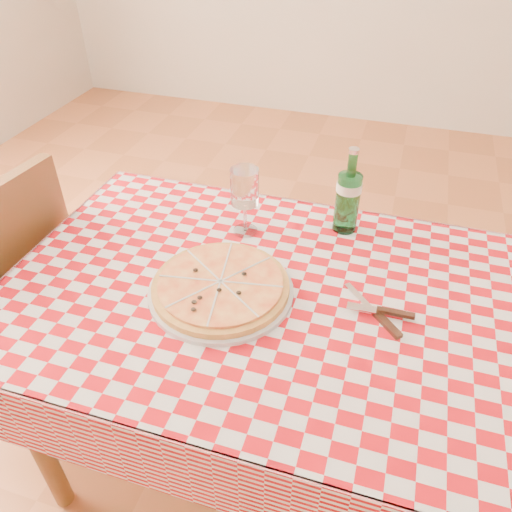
{
  "coord_description": "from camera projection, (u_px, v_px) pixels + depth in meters",
  "views": [
    {
      "loc": [
        0.28,
        -0.9,
        1.61
      ],
      "look_at": [
        -0.02,
        0.06,
        0.82
      ],
      "focal_mm": 35.0,
      "sensor_mm": 36.0,
      "label": 1
    }
  ],
  "objects": [
    {
      "name": "dining_table",
      "position": [
        256.0,
        317.0,
        1.33
      ],
      "size": [
        1.2,
        0.8,
        0.75
      ],
      "color": "brown",
      "rests_on": "ground"
    },
    {
      "name": "tablecloth",
      "position": [
        256.0,
        291.0,
        1.27
      ],
      "size": [
        1.3,
        0.9,
        0.01
      ],
      "primitive_type": "cube",
      "color": "#B40B13",
      "rests_on": "dining_table"
    },
    {
      "name": "chair_far",
      "position": [
        7.0,
        289.0,
        1.6
      ],
      "size": [
        0.46,
        0.46,
        0.94
      ],
      "rotation": [
        0.0,
        0.0,
        3.04
      ],
      "color": "brown",
      "rests_on": "ground"
    },
    {
      "name": "pizza_plate",
      "position": [
        221.0,
        286.0,
        1.25
      ],
      "size": [
        0.42,
        0.42,
        0.05
      ],
      "primitive_type": null,
      "rotation": [
        0.0,
        0.0,
        0.17
      ],
      "color": "#C78C42",
      "rests_on": "tablecloth"
    },
    {
      "name": "water_bottle",
      "position": [
        349.0,
        191.0,
        1.4
      ],
      "size": [
        0.09,
        0.09,
        0.26
      ],
      "primitive_type": null,
      "rotation": [
        0.0,
        0.0,
        -0.19
      ],
      "color": "#19652B",
      "rests_on": "tablecloth"
    },
    {
      "name": "wine_glass",
      "position": [
        245.0,
        202.0,
        1.41
      ],
      "size": [
        0.1,
        0.1,
        0.2
      ],
      "primitive_type": null,
      "rotation": [
        0.0,
        0.0,
        -0.25
      ],
      "color": "white",
      "rests_on": "tablecloth"
    },
    {
      "name": "cutlery",
      "position": [
        376.0,
        311.0,
        1.19
      ],
      "size": [
        0.27,
        0.25,
        0.02
      ],
      "primitive_type": null,
      "rotation": [
        0.0,
        0.0,
        -0.32
      ],
      "color": "silver",
      "rests_on": "tablecloth"
    }
  ]
}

